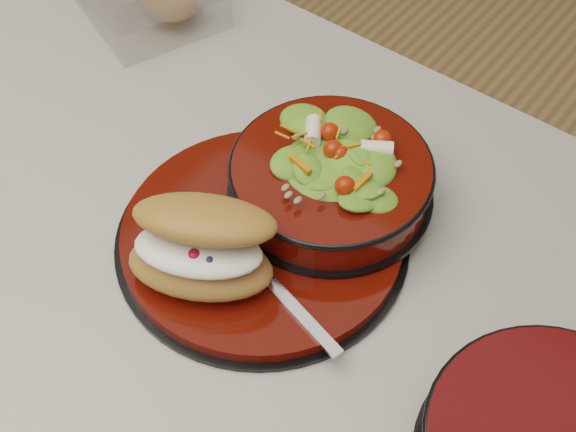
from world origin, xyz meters
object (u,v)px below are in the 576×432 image
Objects in this scene: croissant at (203,248)px; fork at (277,289)px; island_counter at (259,420)px; dinner_plate at (262,237)px; salad_bowl at (331,174)px.

croissant reaches higher than fork.
island_counter is 3.88× the size of dinner_plate.
island_counter is at bearing -136.18° from dinner_plate.
island_counter is 7.29× the size of croissant.
croissant reaches higher than dinner_plate.
dinner_plate is 1.40× the size of salad_bowl.
croissant is (-0.04, -0.16, 0.01)m from salad_bowl.
salad_bowl reaches higher than croissant.
dinner_plate is 0.10m from salad_bowl.
salad_bowl reaches higher than island_counter.
fork is at bearing -5.70° from croissant.
croissant is at bearing -89.39° from island_counter.
dinner_plate is (0.01, 0.01, 0.46)m from island_counter.
island_counter is 5.42× the size of salad_bowl.
croissant is 0.09m from fork.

